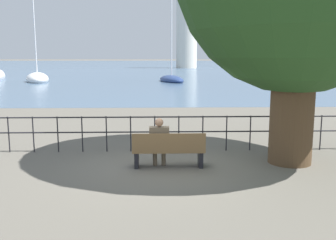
% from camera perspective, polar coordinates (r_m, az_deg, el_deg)
% --- Properties ---
extents(ground_plane, '(1000.00, 1000.00, 0.00)m').
position_cam_1_polar(ground_plane, '(9.56, 0.10, -7.12)').
color(ground_plane, '#605B51').
extents(harbor_water, '(600.00, 300.00, 0.01)m').
position_cam_1_polar(harbor_water, '(170.46, -1.73, 8.61)').
color(harbor_water, '#47607A').
rests_on(harbor_water, ground_plane).
extents(park_bench, '(1.81, 0.45, 0.90)m').
position_cam_1_polar(park_bench, '(9.38, 0.11, -4.70)').
color(park_bench, brown).
rests_on(park_bench, ground_plane).
extents(seated_person_left, '(0.49, 0.35, 1.25)m').
position_cam_1_polar(seated_person_left, '(9.39, -1.34, -3.09)').
color(seated_person_left, brown).
rests_on(seated_person_left, ground_plane).
extents(promenade_railing, '(14.88, 0.04, 1.05)m').
position_cam_1_polar(promenade_railing, '(10.97, -0.19, -1.22)').
color(promenade_railing, black).
rests_on(promenade_railing, ground_plane).
extents(sailboat_0, '(4.75, 8.27, 7.64)m').
position_cam_1_polar(sailboat_0, '(54.84, 21.23, 6.34)').
color(sailboat_0, maroon).
rests_on(sailboat_0, ground_plane).
extents(sailboat_1, '(3.58, 6.22, 9.91)m').
position_cam_1_polar(sailboat_1, '(42.66, 0.52, 6.22)').
color(sailboat_1, navy).
rests_on(sailboat_1, ground_plane).
extents(sailboat_2, '(4.03, 5.86, 12.90)m').
position_cam_1_polar(sailboat_2, '(44.81, -19.29, 5.98)').
color(sailboat_2, white).
rests_on(sailboat_2, ground_plane).
extents(harbor_lighthouse, '(5.33, 5.33, 21.38)m').
position_cam_1_polar(harbor_lighthouse, '(98.45, 2.87, 13.72)').
color(harbor_lighthouse, silver).
rests_on(harbor_lighthouse, ground_plane).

